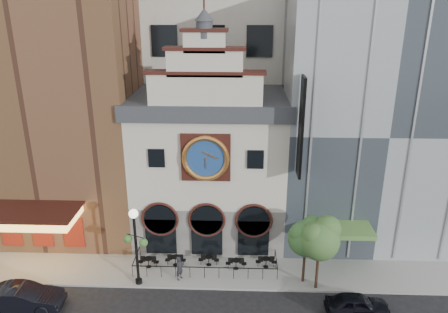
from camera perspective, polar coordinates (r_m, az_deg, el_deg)
ground at (r=32.32m, az=-2.73°, el=-17.00°), size 120.00×120.00×0.00m
sidewalk at (r=34.30m, az=-2.38°, el=-14.38°), size 44.00×5.00×0.15m
clock_building at (r=35.92m, az=-1.88°, el=-0.75°), size 12.60×8.78×18.65m
theater_building at (r=39.41m, az=-21.20°, el=8.74°), size 14.00×15.60×25.00m
retail_building at (r=38.32m, az=18.15°, el=5.01°), size 14.00×14.40×20.00m
cafe_railing at (r=34.00m, az=-2.39°, el=-13.65°), size 10.60×2.60×0.90m
bistro_0 at (r=34.51m, az=-9.84°, el=-13.38°), size 1.58×0.68×0.90m
bistro_1 at (r=34.43m, az=-6.36°, el=-13.27°), size 1.58×0.68×0.90m
bistro_2 at (r=34.26m, az=-2.00°, el=-13.33°), size 1.58×0.68×0.90m
bistro_3 at (r=33.86m, az=1.59°, el=-13.77°), size 1.58×0.68×0.90m
bistro_4 at (r=34.18m, az=5.51°, el=-13.52°), size 1.58×0.68×0.90m
car_right at (r=31.17m, az=17.03°, el=-18.00°), size 4.19×1.76×1.42m
car_left at (r=33.00m, az=-24.81°, el=-16.42°), size 5.31×2.08×1.72m
pedestrian at (r=32.69m, az=-5.83°, el=-14.30°), size 0.73×0.80×1.84m
lamppost at (r=31.25m, az=-11.50°, el=-10.47°), size 1.80×1.08×5.91m
tree_left at (r=31.38m, az=10.73°, el=-10.12°), size 2.64×2.54×5.08m
tree_right at (r=30.78m, az=12.50°, el=-10.30°), size 2.84×2.73×5.47m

